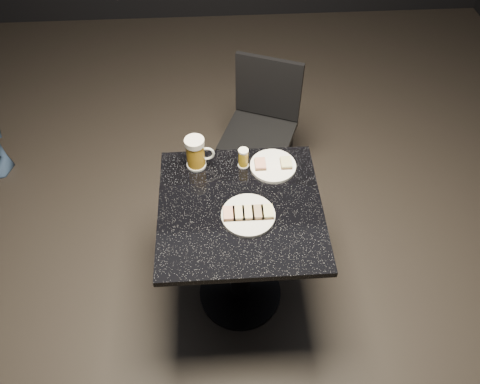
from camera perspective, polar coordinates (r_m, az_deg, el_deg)
The scene contains 9 objects.
floor at distance 2.61m, azimuth 0.03°, elevation -12.23°, with size 6.00×6.00×0.00m, color black.
plate_large at distance 1.95m, azimuth 1.01°, elevation -2.83°, with size 0.23×0.23×0.01m, color silver.
plate_small at distance 2.14m, azimuth 4.04°, elevation 3.20°, with size 0.21×0.21×0.01m, color white.
table at distance 2.18m, azimuth 0.03°, elevation -5.79°, with size 0.70×0.70×0.75m.
beer_mug at distance 2.10m, azimuth -5.39°, elevation 4.78°, with size 0.13×0.09×0.16m.
beer_tumbler at distance 2.12m, azimuth 0.41°, elevation 4.17°, with size 0.05×0.05×0.10m.
chair at distance 2.76m, azimuth 2.65°, elevation 8.40°, with size 0.50×0.50×0.86m.
canapes_on_plate_large at distance 1.94m, azimuth 1.01°, elevation -2.53°, with size 0.21×0.07×0.02m.
canapes_on_plate_small at distance 2.13m, azimuth 4.06°, elevation 3.50°, with size 0.17×0.07×0.02m.
Camera 1 is at (-0.08, -1.26, 2.29)m, focal length 35.00 mm.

